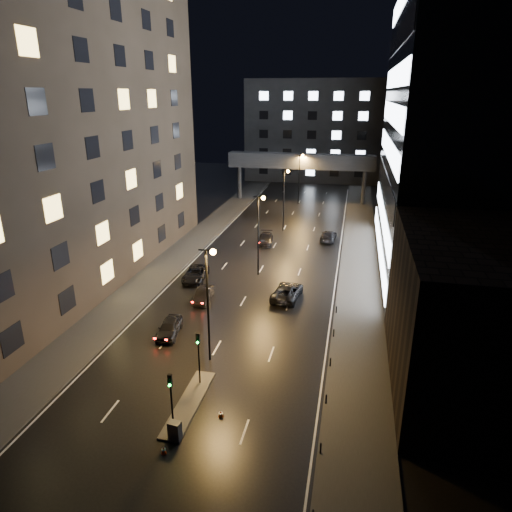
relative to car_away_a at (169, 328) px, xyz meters
The scene contains 25 objects.
ground 29.16m from the car_away_a, 80.04° to the left, with size 160.00×160.00×0.00m, color black.
sidewalk_left 24.86m from the car_away_a, 107.47° to the left, with size 5.00×110.00×0.15m, color #383533.
sidewalk_right 29.50m from the car_away_a, 53.51° to the left, with size 5.00×110.00×0.15m, color #383533.
building_left 28.92m from the car_away_a, 143.95° to the left, with size 15.00×48.00×40.00m, color #2D2319.
building_right_low 25.68m from the car_away_a, ahead, with size 10.00×18.00×12.00m, color black.
building_right_glass 44.55m from the car_away_a, 39.44° to the left, with size 20.00×36.00×45.00m, color black.
building_far 87.64m from the car_away_a, 86.67° to the left, with size 34.00×14.00×25.00m, color #333335.
skybridge 59.41m from the car_away_a, 85.09° to the left, with size 30.00×3.00×10.00m.
median_island 10.74m from the car_away_a, 60.11° to the right, with size 1.60×8.00×0.15m, color #383533.
traffic_signal_near 8.95m from the car_away_a, 51.85° to the right, with size 0.28×0.34×4.40m.
traffic_signal_far 13.61m from the car_away_a, 66.53° to the right, with size 0.28×0.34×4.40m.
bollard_row 15.98m from the car_away_a, 17.45° to the right, with size 0.12×25.12×0.90m.
streetlight_near 8.41m from the car_away_a, 32.33° to the right, with size 1.45×0.50×10.15m.
streetlight_mid_a 18.41m from the car_away_a, 72.71° to the left, with size 1.45×0.50×10.15m.
streetlight_mid_b 37.52m from the car_away_a, 81.94° to the left, with size 1.45×0.50×10.15m.
streetlight_far 57.23m from the car_away_a, 84.76° to the left, with size 1.45×0.50×10.15m.
car_away_a is the anchor object (origin of this frame).
car_away_b 7.96m from the car_away_a, 84.62° to the left, with size 1.50×4.31×1.42m, color black.
car_away_c 13.64m from the car_away_a, 99.07° to the left, with size 2.52×5.46×1.52m, color black.
car_away_d 29.52m from the car_away_a, 83.11° to the left, with size 2.09×5.15×1.49m, color black.
car_toward_a 14.29m from the car_away_a, 47.40° to the left, with size 2.70×5.86×1.63m, color black.
car_toward_b 35.17m from the car_away_a, 68.73° to the left, with size 2.17×5.35×1.55m, color black.
utility_cabinet 14.20m from the car_away_a, 66.16° to the right, with size 0.81×0.57×1.25m, color #4D4C4F.
cone_a 12.97m from the car_away_a, 51.64° to the right, with size 0.38×0.38×0.47m, color #DE510B.
cone_b 15.30m from the car_away_a, 69.06° to the right, with size 0.36×0.36×0.51m, color #FF3C0D.
Camera 1 is at (11.09, -24.35, 21.70)m, focal length 32.00 mm.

